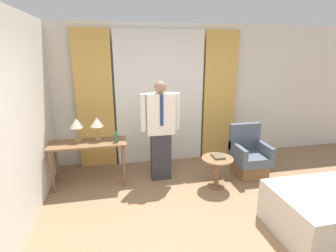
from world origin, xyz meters
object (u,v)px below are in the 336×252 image
Objects in this scene: table_lamp_right at (97,123)px; side_table at (217,167)px; bottle_near_edge at (116,138)px; book at (218,156)px; desk at (89,149)px; table_lamp_left at (77,124)px; armchair at (249,157)px; person at (161,128)px.

side_table is (1.90, -0.64, -0.69)m from table_lamp_right.
bottle_near_edge is 1.73m from side_table.
table_lamp_right is 2.08m from book.
book is (2.08, -0.51, -0.10)m from desk.
side_table is at bearing -16.16° from table_lamp_left.
bottle_near_edge is 1.70m from book.
table_lamp_left is 0.43× the size of armchair.
bottle_near_edge reaches higher than book.
table_lamp_right is (0.16, 0.11, 0.41)m from desk.
book is (1.62, -0.42, -0.30)m from bottle_near_edge.
table_lamp_left is 1.00× the size of table_lamp_right.
armchair is (2.34, -0.15, -0.49)m from bottle_near_edge.
book is at bearing -13.64° from desk.
bottle_near_edge is 2.40m from armchair.
person is 3.33× the size of side_table.
table_lamp_right is 0.75× the size of side_table.
person is at bearing -6.57° from table_lamp_left.
bottle_near_edge is 0.76m from person.
desk is 0.45m from table_lamp_left.
table_lamp_left is 0.32m from table_lamp_right.
table_lamp_right reaches higher than armchair.
table_lamp_left is at bearing 163.84° from side_table.
person is at bearing 173.45° from armchair.
bottle_near_edge is (0.46, -0.08, 0.20)m from desk.
person is at bearing 150.31° from side_table.
desk is at bearing 165.46° from side_table.
person is (0.75, 0.04, 0.11)m from bottle_near_edge.
person is (1.05, -0.16, -0.10)m from table_lamp_right.
armchair reaches higher than desk.
table_lamp_right reaches higher than bottle_near_edge.
table_lamp_right is at bearing 34.07° from desk.
table_lamp_left is at bearing 145.93° from desk.
desk is 2.83m from armchair.
armchair is 1.76× the size of side_table.
table_lamp_right reaches higher than desk.
table_lamp_right is 2.75m from armchair.
bottle_near_edge is (0.30, -0.19, -0.21)m from table_lamp_right.
armchair is (2.80, -0.23, -0.30)m from desk.
side_table is (0.85, -0.49, -0.59)m from person.
person reaches higher than bottle_near_edge.
person is at bearing 152.39° from book.
table_lamp_left is 2.10× the size of bottle_near_edge.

